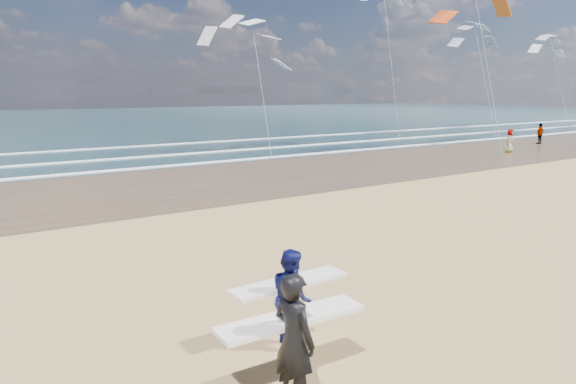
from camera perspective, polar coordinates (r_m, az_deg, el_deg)
wet_sand_strip at (r=32.74m, az=12.06°, el=3.61°), size 220.00×12.00×0.01m
ocean at (r=80.19m, az=-16.95°, el=7.73°), size 220.00×100.00×0.02m
foam_breakers at (r=40.38m, az=1.74°, el=5.31°), size 220.00×11.70×0.05m
surfer_near at (r=7.11m, az=0.64°, el=-15.87°), size 2.22×1.03×1.88m
surfer_far at (r=8.74m, az=0.38°, el=-11.43°), size 2.21×1.09×1.64m
beachgoer_0 at (r=38.51m, az=23.42°, el=5.24°), size 0.87×0.66×1.61m
beachgoer_1 at (r=45.80m, az=26.21°, el=5.84°), size 0.99×0.47×1.64m
kite_0 at (r=37.91m, az=20.73°, el=16.07°), size 7.50×4.93×13.01m
kite_1 at (r=34.33m, az=-3.34°, el=14.02°), size 6.84×4.85×9.98m
kite_2 at (r=54.14m, az=20.72°, el=13.26°), size 6.38×4.80×11.92m
kite_4 at (r=70.56m, az=27.67°, el=12.17°), size 6.57×4.82×12.00m
kite_5 at (r=52.05m, az=11.25°, el=15.25°), size 5.03×4.65×15.37m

